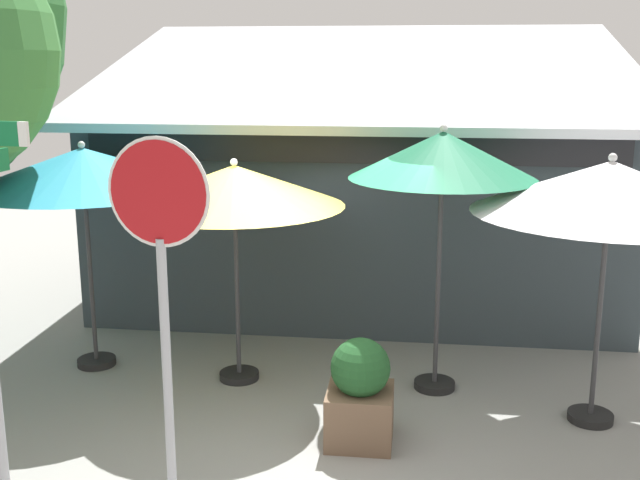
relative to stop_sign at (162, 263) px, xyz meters
name	(u,v)px	position (x,y,z in m)	size (l,w,h in m)	color
ground_plane	(295,434)	(0.67, 1.67, -2.13)	(28.00, 28.00, 0.10)	gray
cafe_building	(363,193)	(0.96, 6.39, -0.56)	(7.58, 5.05, 4.04)	#333D42
stop_sign	(162,263)	(0.00, 0.00, 0.00)	(0.77, 0.14, 2.97)	#A8AAB2
patio_umbrella_teal_left	(83,169)	(-1.89, 2.96, 0.23)	(2.56, 2.56, 2.61)	black
patio_umbrella_mustard_center	(234,187)	(-0.14, 2.78, 0.09)	(2.35, 2.35, 2.47)	black
patio_umbrella_forest_green_right	(443,157)	(2.02, 2.81, 0.43)	(1.92, 1.92, 2.85)	black
patio_umbrella_ivory_far_right	(610,189)	(3.53, 2.22, 0.24)	(2.54, 2.54, 2.65)	black
sidewalk_planter	(360,393)	(1.31, 1.51, -1.60)	(0.61, 0.61, 1.01)	brown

